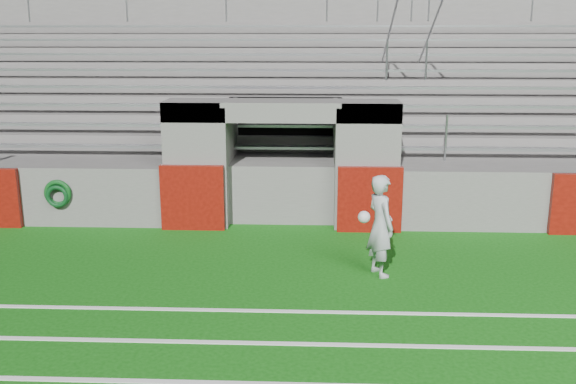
{
  "coord_description": "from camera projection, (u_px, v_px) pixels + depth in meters",
  "views": [
    {
      "loc": [
        0.68,
        -9.62,
        3.94
      ],
      "look_at": [
        0.2,
        1.8,
        1.1
      ],
      "focal_mm": 40.0,
      "sensor_mm": 36.0,
      "label": 1
    }
  ],
  "objects": [
    {
      "name": "ground",
      "position": [
        271.0,
        285.0,
        10.31
      ],
      "size": [
        90.0,
        90.0,
        0.0
      ],
      "primitive_type": "plane",
      "color": "#0F500D",
      "rests_on": "ground"
    },
    {
      "name": "stadium_structure",
      "position": [
        290.0,
        124.0,
        17.67
      ],
      "size": [
        26.0,
        8.48,
        5.42
      ],
      "color": "#5C5957",
      "rests_on": "ground"
    },
    {
      "name": "goalkeeper_with_ball",
      "position": [
        380.0,
        225.0,
        10.56
      ],
      "size": [
        0.7,
        0.74,
        1.71
      ],
      "color": "#A4A9AD",
      "rests_on": "ground"
    },
    {
      "name": "hose_coil",
      "position": [
        57.0,
        194.0,
        13.16
      ],
      "size": [
        0.57,
        0.15,
        0.58
      ],
      "color": "#0E4617",
      "rests_on": "ground"
    }
  ]
}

